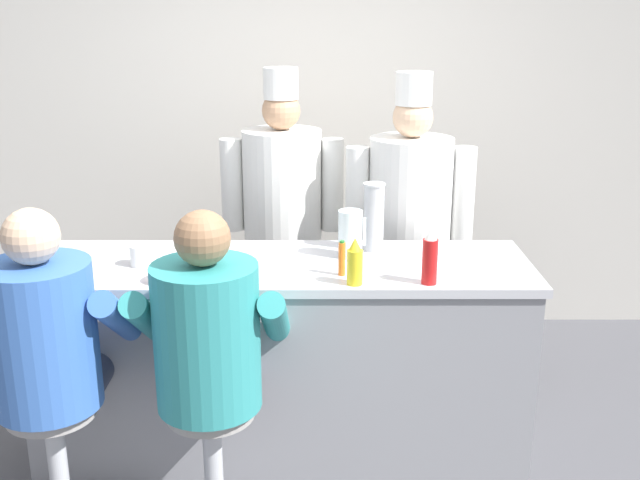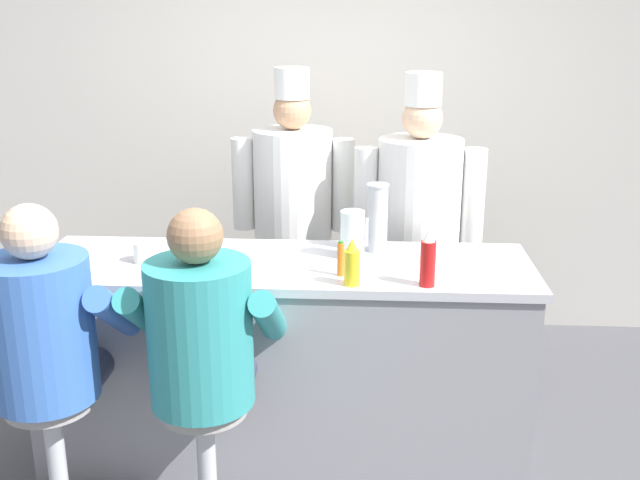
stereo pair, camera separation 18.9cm
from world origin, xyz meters
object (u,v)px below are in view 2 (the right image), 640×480
at_px(mustard_bottle_yellow, 352,264).
at_px(cook_in_whites_far, 418,224).
at_px(cereal_bowl, 166,273).
at_px(cup_stack_steel, 377,218).
at_px(cook_in_whites_near, 293,210).
at_px(diner_seated_teal, 203,341).
at_px(breakfast_plate, 221,256).
at_px(hot_sauce_bottle_orange, 341,259).
at_px(coffee_mug_white, 145,252).
at_px(diner_seated_blue, 46,336).
at_px(ketchup_bottle_red, 428,260).
at_px(water_pitcher_clear, 352,234).

distance_m(mustard_bottle_yellow, cook_in_whites_far, 1.04).
distance_m(cereal_bowl, cook_in_whites_far, 1.48).
relative_size(cup_stack_steel, cook_in_whites_near, 0.18).
distance_m(cup_stack_steel, diner_seated_teal, 1.08).
height_order(cup_stack_steel, diner_seated_teal, diner_seated_teal).
distance_m(breakfast_plate, cook_in_whites_near, 0.94).
bearing_deg(hot_sauce_bottle_orange, coffee_mug_white, 171.85).
xyz_separation_m(cereal_bowl, diner_seated_blue, (-0.41, -0.33, -0.16)).
xyz_separation_m(ketchup_bottle_red, cook_in_whites_near, (-0.68, 1.21, -0.12)).
bearing_deg(diner_seated_blue, hot_sauce_bottle_orange, 19.41).
distance_m(water_pitcher_clear, cup_stack_steel, 0.17).
height_order(mustard_bottle_yellow, water_pitcher_clear, water_pitcher_clear).
xyz_separation_m(water_pitcher_clear, coffee_mug_white, (-0.95, -0.13, -0.06)).
bearing_deg(diner_seated_blue, diner_seated_teal, -0.04).
height_order(hot_sauce_bottle_orange, cook_in_whites_near, cook_in_whites_near).
bearing_deg(coffee_mug_white, water_pitcher_clear, 7.64).
height_order(mustard_bottle_yellow, coffee_mug_white, mustard_bottle_yellow).
height_order(ketchup_bottle_red, cup_stack_steel, cup_stack_steel).
relative_size(water_pitcher_clear, cup_stack_steel, 0.68).
height_order(mustard_bottle_yellow, cook_in_whites_far, cook_in_whites_far).
xyz_separation_m(diner_seated_blue, diner_seated_teal, (0.63, -0.00, -0.00)).
height_order(water_pitcher_clear, coffee_mug_white, water_pitcher_clear).
relative_size(hot_sauce_bottle_orange, coffee_mug_white, 1.10).
distance_m(hot_sauce_bottle_orange, cook_in_whites_near, 1.15).
bearing_deg(coffee_mug_white, mustard_bottle_yellow, -14.23).
height_order(coffee_mug_white, cook_in_whites_far, cook_in_whites_far).
relative_size(mustard_bottle_yellow, cook_in_whites_near, 0.11).
relative_size(coffee_mug_white, diner_seated_blue, 0.10).
bearing_deg(mustard_bottle_yellow, hot_sauce_bottle_orange, 114.42).
distance_m(ketchup_bottle_red, hot_sauce_bottle_orange, 0.38).
bearing_deg(cook_in_whites_far, coffee_mug_white, -150.44).
bearing_deg(breakfast_plate, cereal_bowl, -124.80).
distance_m(water_pitcher_clear, diner_seated_blue, 1.40).
bearing_deg(cup_stack_steel, breakfast_plate, -166.93).
bearing_deg(coffee_mug_white, diner_seated_teal, -55.30).
bearing_deg(coffee_mug_white, breakfast_plate, 10.85).
relative_size(water_pitcher_clear, diner_seated_blue, 0.16).
bearing_deg(cup_stack_steel, cereal_bowl, -154.23).
bearing_deg(mustard_bottle_yellow, cup_stack_steel, 76.96).
bearing_deg(cup_stack_steel, diner_seated_teal, -131.81).
relative_size(hot_sauce_bottle_orange, cook_in_whites_far, 0.09).
distance_m(cook_in_whites_near, cook_in_whites_far, 0.74).
distance_m(mustard_bottle_yellow, breakfast_plate, 0.69).
relative_size(water_pitcher_clear, cereal_bowl, 1.49).
xyz_separation_m(mustard_bottle_yellow, coffee_mug_white, (-0.95, 0.24, -0.05)).
relative_size(ketchup_bottle_red, cereal_bowl, 1.65).
bearing_deg(cup_stack_steel, cook_in_whites_near, 122.58).
bearing_deg(coffee_mug_white, cereal_bowl, -54.05).
bearing_deg(cook_in_whites_near, cook_in_whites_far, -18.67).
xyz_separation_m(breakfast_plate, cook_in_whites_far, (0.96, 0.67, -0.02)).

